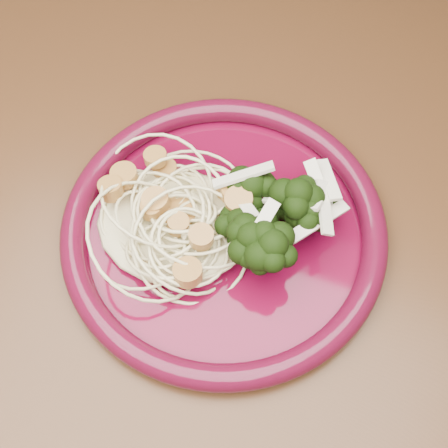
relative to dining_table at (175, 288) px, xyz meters
name	(u,v)px	position (x,y,z in m)	size (l,w,h in m)	color
dining_table	(175,288)	(0.00, 0.00, 0.00)	(1.20, 0.80, 0.75)	#472814
dinner_plate	(224,230)	(0.04, 0.02, 0.11)	(0.33, 0.33, 0.02)	#4F051C
spaghetti_pile	(172,219)	(0.00, 0.01, 0.12)	(0.13, 0.11, 0.03)	beige
scallop_cluster	(169,198)	(0.00, 0.01, 0.15)	(0.12, 0.12, 0.04)	#BA8540
broccoli_pile	(290,224)	(0.09, 0.03, 0.13)	(0.08, 0.13, 0.05)	black
onion_garnish	(293,206)	(0.09, 0.03, 0.16)	(0.06, 0.09, 0.05)	beige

